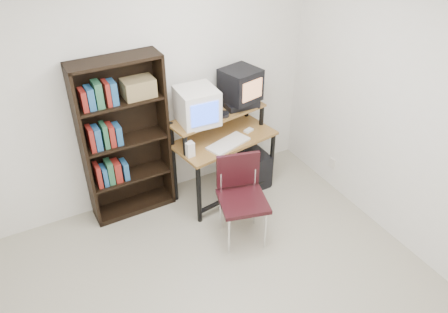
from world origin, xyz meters
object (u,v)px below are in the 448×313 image
crt_tv (240,85)px  bookshelf (124,138)px  school_chair (241,191)px  computer_desk (223,142)px  crt_monitor (197,106)px  pc_tower (254,166)px

crt_tv → bookshelf: bearing=162.5°
crt_tv → school_chair: 1.17m
crt_tv → bookshelf: bookshelf is taller
computer_desk → crt_monitor: bearing=161.1°
computer_desk → school_chair: 0.72m
pc_tower → computer_desk: bearing=-179.7°
computer_desk → crt_monitor: (-0.27, 0.04, 0.48)m
computer_desk → school_chair: (-0.17, -0.69, -0.12)m
pc_tower → school_chair: 0.99m
crt_monitor → crt_tv: crt_tv is taller
computer_desk → crt_monitor: crt_monitor is taller
computer_desk → crt_monitor: 0.55m
pc_tower → school_chair: (-0.60, -0.71, 0.34)m
computer_desk → school_chair: bearing=-113.6°
bookshelf → computer_desk: bearing=-14.6°
computer_desk → bookshelf: bearing=157.1°
pc_tower → bookshelf: bearing=169.1°
school_chair → bookshelf: bearing=146.4°
bookshelf → crt_tv: bearing=-5.3°
pc_tower → bookshelf: bookshelf is taller
computer_desk → crt_monitor: size_ratio=2.87×
pc_tower → crt_tv: bearing=134.6°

